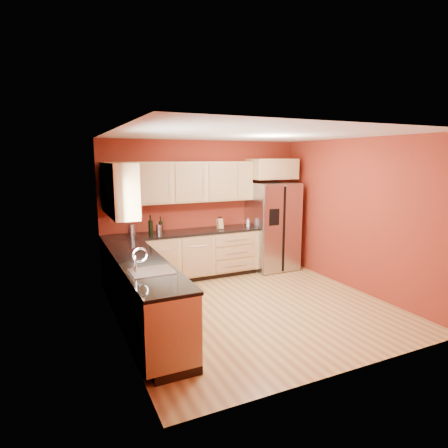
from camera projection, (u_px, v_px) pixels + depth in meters
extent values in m
plane|color=#A0713E|center=(253.00, 306.00, 5.79)|extent=(4.00, 4.00, 0.00)
plane|color=silver|center=(256.00, 134.00, 5.34)|extent=(4.00, 4.00, 0.00)
cube|color=maroon|center=(204.00, 208.00, 7.35)|extent=(4.00, 0.04, 2.60)
cube|color=maroon|center=(352.00, 255.00, 3.78)|extent=(4.00, 0.04, 2.60)
cube|color=maroon|center=(117.00, 235.00, 4.74)|extent=(0.04, 4.00, 2.60)
cube|color=maroon|center=(356.00, 215.00, 6.40)|extent=(0.04, 4.00, 2.60)
cube|color=#9D734C|center=(183.00, 257.00, 7.01)|extent=(2.90, 0.60, 0.88)
cube|color=#9D734C|center=(143.00, 296.00, 5.01)|extent=(0.60, 2.80, 0.88)
cube|color=black|center=(183.00, 233.00, 6.92)|extent=(2.90, 0.62, 0.04)
cube|color=black|center=(142.00, 263.00, 4.93)|extent=(0.62, 2.80, 0.04)
cube|color=#9D734C|center=(195.00, 182.00, 7.01)|extent=(2.30, 0.33, 0.75)
cube|color=#9D734C|center=(118.00, 189.00, 5.36)|extent=(0.33, 1.35, 0.75)
cube|color=#9D734C|center=(119.00, 185.00, 6.27)|extent=(0.67, 0.67, 0.75)
cube|color=#9D734C|center=(272.00, 169.00, 7.52)|extent=(0.92, 0.60, 0.40)
cube|color=#B2B1B6|center=(272.00, 226.00, 7.65)|extent=(0.90, 0.75, 1.78)
cube|color=white|center=(125.00, 222.00, 4.25)|extent=(0.03, 0.90, 1.00)
cylinder|color=#B2B1B6|center=(132.00, 230.00, 6.53)|extent=(0.14, 0.14, 0.21)
cylinder|color=#B2B1B6|center=(159.00, 229.00, 6.69)|extent=(0.13, 0.13, 0.17)
cube|color=tan|center=(220.00, 224.00, 7.16)|extent=(0.11, 0.10, 0.20)
cylinder|color=white|center=(248.00, 222.00, 7.44)|extent=(0.07, 0.07, 0.17)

